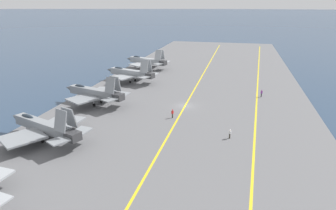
# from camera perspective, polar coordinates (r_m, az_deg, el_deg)

# --- Properties ---
(ground_plane) EXTENTS (2000.00, 2000.00, 0.00)m
(ground_plane) POSITION_cam_1_polar(r_m,az_deg,el_deg) (65.60, 3.28, -0.49)
(ground_plane) COLOR navy
(carrier_deck) EXTENTS (222.40, 54.43, 0.40)m
(carrier_deck) POSITION_cam_1_polar(r_m,az_deg,el_deg) (65.53, 3.28, -0.32)
(carrier_deck) COLOR slate
(carrier_deck) RESTS_ON ground
(deck_stripe_foul_line) EXTENTS (199.89, 11.11, 0.01)m
(deck_stripe_foul_line) POSITION_cam_1_polar(r_m,az_deg,el_deg) (64.71, 16.43, -1.17)
(deck_stripe_foul_line) COLOR yellow
(deck_stripe_foul_line) RESTS_ON carrier_deck
(deck_stripe_centerline) EXTENTS (200.16, 0.36, 0.01)m
(deck_stripe_centerline) POSITION_cam_1_polar(r_m,az_deg,el_deg) (65.47, 3.28, -0.16)
(deck_stripe_centerline) COLOR yellow
(deck_stripe_centerline) RESTS_ON carrier_deck
(parked_jet_second) EXTENTS (14.31, 16.97, 6.44)m
(parked_jet_second) POSITION_cam_1_polar(r_m,az_deg,el_deg) (52.86, -22.56, -3.78)
(parked_jet_second) COLOR gray
(parked_jet_second) RESTS_ON carrier_deck
(parked_jet_third) EXTENTS (13.12, 16.40, 6.86)m
(parked_jet_third) POSITION_cam_1_polar(r_m,az_deg,el_deg) (67.65, -13.93, 2.34)
(parked_jet_third) COLOR gray
(parked_jet_third) RESTS_ON carrier_deck
(parked_jet_fourth) EXTENTS (12.42, 16.42, 6.80)m
(parked_jet_fourth) POSITION_cam_1_polar(r_m,az_deg,el_deg) (85.47, -7.21, 6.12)
(parked_jet_fourth) COLOR #93999E
(parked_jet_fourth) RESTS_ON carrier_deck
(parked_jet_fifth) EXTENTS (13.72, 16.26, 6.77)m
(parked_jet_fifth) POSITION_cam_1_polar(r_m,az_deg,el_deg) (102.56, -4.15, 8.39)
(parked_jet_fifth) COLOR #9EA3A8
(parked_jet_fifth) RESTS_ON carrier_deck
(crew_purple_vest) EXTENTS (0.46, 0.42, 1.79)m
(crew_purple_vest) POSITION_cam_1_polar(r_m,az_deg,el_deg) (74.63, 17.38, 2.20)
(crew_purple_vest) COLOR #232328
(crew_purple_vest) RESTS_ON carrier_deck
(crew_red_vest) EXTENTS (0.45, 0.40, 1.75)m
(crew_red_vest) POSITION_cam_1_polar(r_m,az_deg,el_deg) (58.30, 0.86, -1.58)
(crew_red_vest) COLOR #383328
(crew_red_vest) RESTS_ON carrier_deck
(crew_white_vest) EXTENTS (0.34, 0.43, 1.66)m
(crew_white_vest) POSITION_cam_1_polar(r_m,az_deg,el_deg) (50.76, 11.69, -5.30)
(crew_white_vest) COLOR #383328
(crew_white_vest) RESTS_ON carrier_deck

